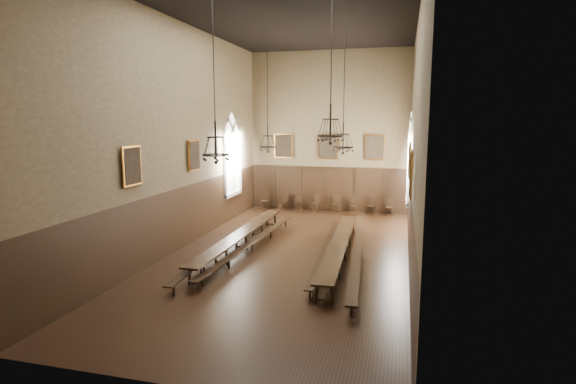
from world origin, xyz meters
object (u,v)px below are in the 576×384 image
at_px(chandelier_back_right, 343,139).
at_px(chair_4, 336,207).
at_px(bench_left_outer, 227,245).
at_px(table_right, 339,251).
at_px(chair_1, 284,205).
at_px(bench_left_inner, 252,245).
at_px(chair_2, 299,206).
at_px(table_left, 242,241).
at_px(chair_5, 353,209).
at_px(chandelier_front_right, 330,126).
at_px(bench_right_outer, 358,252).
at_px(chair_0, 265,204).
at_px(chair_3, 316,206).
at_px(chair_6, 371,209).
at_px(chandelier_back_left, 268,138).
at_px(bench_right_inner, 326,250).
at_px(chair_7, 389,210).
at_px(chandelier_front_left, 216,145).

bearing_deg(chandelier_back_right, chair_4, 100.48).
distance_m(bench_left_outer, chandelier_back_right, 6.47).
xyz_separation_m(table_right, chair_1, (-4.46, 8.69, -0.08)).
height_order(bench_left_inner, chair_2, chair_2).
xyz_separation_m(table_left, table_right, (4.00, -0.39, 0.00)).
xyz_separation_m(chair_5, chandelier_front_right, (0.32, -10.55, 4.70)).
height_order(bench_right_outer, chair_0, chair_0).
bearing_deg(table_right, chair_2, 112.22).
relative_size(chair_1, chair_3, 0.94).
bearing_deg(chair_4, chair_6, 12.43).
distance_m(chair_0, chandelier_back_left, 7.16).
bearing_deg(chair_3, bench_right_inner, -61.42).
bearing_deg(chair_0, chair_4, 1.26).
distance_m(table_right, chair_0, 10.34).
bearing_deg(chair_0, chandelier_back_left, -70.40).
height_order(chair_0, chair_1, chair_0).
bearing_deg(chair_3, chair_7, 14.43).
height_order(chair_1, chair_5, chair_1).
height_order(chandelier_front_left, chandelier_front_right, same).
height_order(bench_left_outer, chair_3, chair_3).
height_order(chair_3, chair_4, chair_4).
xyz_separation_m(chair_4, chandelier_front_right, (1.30, -10.63, 4.67)).
relative_size(bench_left_outer, bench_right_inner, 1.11).
bearing_deg(chandelier_front_right, chandelier_back_left, 125.66).
relative_size(chair_4, chair_6, 1.04).
height_order(bench_left_inner, chair_5, chair_5).
distance_m(bench_right_inner, chair_4, 8.52).
height_order(chair_6, chandelier_front_left, chandelier_front_left).
relative_size(chair_7, chandelier_front_right, 0.20).
distance_m(chair_2, chair_6, 4.12).
bearing_deg(chandelier_front_left, bench_left_outer, 105.97).
height_order(chair_0, chandelier_back_right, chandelier_back_right).
xyz_separation_m(bench_left_outer, chair_3, (1.89, 8.81, 0.01)).
xyz_separation_m(chair_6, chandelier_back_left, (-4.25, -5.61, 4.08)).
relative_size(bench_left_inner, chair_2, 10.79).
distance_m(chair_3, chair_4, 1.17).
distance_m(bench_left_inner, chair_5, 8.98).
height_order(chair_2, chandelier_back_right, chandelier_back_right).
distance_m(table_right, chair_4, 8.84).
bearing_deg(chandelier_front_left, bench_left_inner, 84.66).
relative_size(bench_left_outer, chair_6, 10.64).
distance_m(chair_1, chair_7, 6.00).
distance_m(chair_2, chandelier_back_right, 8.02).
distance_m(table_right, chandelier_front_left, 6.05).
relative_size(bench_right_outer, chandelier_back_left, 2.09).
height_order(chair_1, chair_6, chair_6).
bearing_deg(chandelier_back_right, bench_right_outer, -69.43).
distance_m(chair_2, chair_5, 3.16).
bearing_deg(chandelier_front_right, table_left, 149.62).
bearing_deg(chair_6, chandelier_back_left, -108.38).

